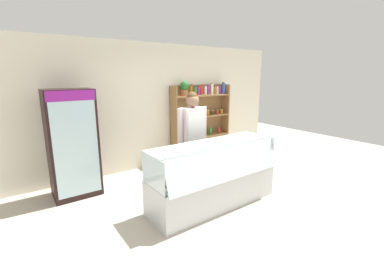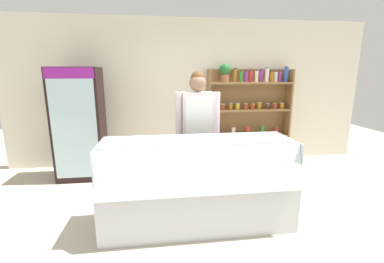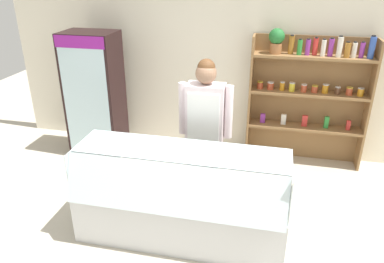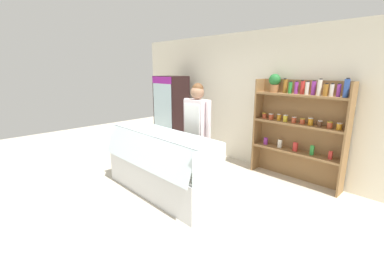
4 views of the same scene
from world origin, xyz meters
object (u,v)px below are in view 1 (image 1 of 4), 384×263
shop_clerk (193,132)px  shelving_unit (199,116)px  drinks_fridge (73,144)px  deli_display_case (213,186)px

shop_clerk → shelving_unit: bearing=48.8°
drinks_fridge → deli_display_case: 2.42m
drinks_fridge → deli_display_case: (1.69, -1.63, -0.59)m
shelving_unit → deli_display_case: (-1.27, -2.04, -0.74)m
drinks_fridge → shop_clerk: 2.03m
shelving_unit → deli_display_case: bearing=-121.9°
shelving_unit → drinks_fridge: bearing=-172.1°
shop_clerk → drinks_fridge: bearing=153.1°
drinks_fridge → shelving_unit: size_ratio=0.96×
deli_display_case → shelving_unit: bearing=58.1°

